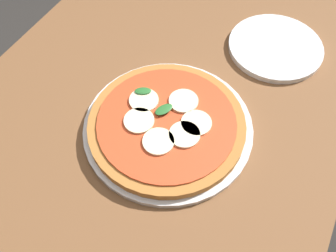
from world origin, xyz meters
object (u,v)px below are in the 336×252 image
(pizza, at_px, (167,124))
(plate_white, at_px, (275,47))
(serving_tray, at_px, (168,127))
(dining_table, at_px, (159,130))

(pizza, xyz_separation_m, plate_white, (0.33, -0.12, -0.02))
(pizza, bearing_deg, serving_tray, -6.00)
(dining_table, bearing_deg, pizza, -137.36)
(dining_table, height_order, serving_tray, serving_tray)
(serving_tray, distance_m, pizza, 0.02)
(serving_tray, distance_m, plate_white, 0.35)
(plate_white, bearing_deg, serving_tray, 159.30)
(dining_table, relative_size, serving_tray, 4.39)
(serving_tray, height_order, pizza, pizza)
(serving_tray, relative_size, plate_white, 1.54)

